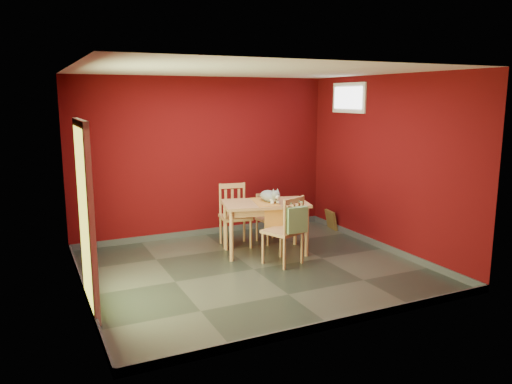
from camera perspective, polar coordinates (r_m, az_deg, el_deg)
name	(u,v)px	position (r m, az deg, el deg)	size (l,w,h in m)	color
ground	(254,269)	(7.03, -0.28, -8.82)	(4.50, 4.50, 0.00)	#2D342D
room_shell	(254,266)	(7.02, -0.28, -8.43)	(4.50, 4.50, 4.50)	#51080A
doorway	(85,212)	(5.77, -19.00, -2.19)	(0.06, 1.01, 2.13)	#B7D838
window	(349,98)	(8.62, 10.54, 10.54)	(0.05, 0.90, 0.50)	white
outlet_plate	(286,209)	(9.35, 3.45, -1.96)	(0.08, 0.01, 0.12)	silver
dining_table	(265,209)	(7.59, 1.05, -1.90)	(1.41, 1.02, 0.79)	tan
table_runner	(269,207)	(7.48, 1.44, -1.73)	(0.47, 0.75, 0.35)	#BB7530
chair_far_left	(235,214)	(8.02, -2.45, -2.58)	(0.53, 0.53, 0.99)	tan
chair_far_right	(269,217)	(8.25, 1.49, -2.89)	(0.42, 0.42, 0.80)	tan
chair_near	(285,230)	(7.11, 3.36, -4.32)	(0.60, 0.60, 1.00)	tan
tote_bag	(297,220)	(6.90, 4.67, -3.18)	(0.30, 0.18, 0.43)	#6A925F
cat	(269,194)	(7.59, 1.54, -0.21)	(0.25, 0.48, 0.24)	slate
picture_frame	(331,220)	(9.16, 8.58, -3.16)	(0.16, 0.36, 0.34)	brown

